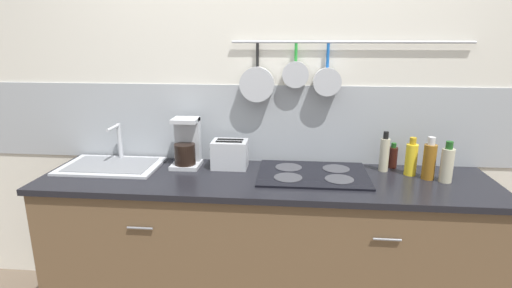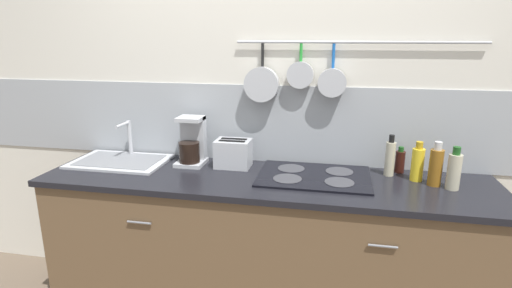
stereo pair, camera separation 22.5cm
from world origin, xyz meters
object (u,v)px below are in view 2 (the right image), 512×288
bottle_cooking_wine (400,161)px  bottle_vinegar (454,171)px  coffee_maker (192,144)px  bottle_dish_soap (418,163)px  bottle_olive_oil (436,166)px  bottle_hot_sauce (390,158)px  toaster (233,153)px

bottle_cooking_wine → bottle_vinegar: size_ratio=0.67×
coffee_maker → bottle_dish_soap: coffee_maker is taller
bottle_cooking_wine → bottle_olive_oil: size_ratio=0.64×
bottle_dish_soap → bottle_vinegar: (0.16, -0.10, 0.00)m
bottle_hot_sauce → bottle_vinegar: bearing=-27.5°
coffee_maker → bottle_vinegar: bearing=-5.5°
coffee_maker → bottle_cooking_wine: coffee_maker is taller
bottle_hot_sauce → toaster: bearing=-178.4°
toaster → bottle_hot_sauce: (0.94, 0.03, 0.02)m
toaster → bottle_hot_sauce: bearing=1.6°
toaster → coffee_maker: bearing=177.7°
coffee_maker → bottle_cooking_wine: (1.28, 0.08, -0.06)m
coffee_maker → toaster: size_ratio=1.32×
toaster → bottle_olive_oil: (1.16, -0.09, 0.02)m
bottle_hot_sauce → bottle_cooking_wine: (0.07, 0.07, -0.04)m
bottle_hot_sauce → bottle_dish_soap: 0.15m
bottle_hot_sauce → bottle_cooking_wine: bottle_hot_sauce is taller
toaster → bottle_vinegar: bottle_vinegar is taller
bottle_dish_soap → bottle_vinegar: 0.19m
bottle_vinegar → bottle_hot_sauce: bearing=152.5°
bottle_dish_soap → bottle_cooking_wine: bearing=120.6°
coffee_maker → toaster: (0.27, -0.01, -0.04)m
bottle_hot_sauce → bottle_dish_soap: size_ratio=1.08×
toaster → bottle_cooking_wine: bearing=5.4°
coffee_maker → bottle_olive_oil: size_ratio=1.24×
toaster → bottle_vinegar: bearing=-6.2°
bottle_cooking_wine → bottle_dish_soap: bottle_dish_soap is taller
coffee_maker → bottle_hot_sauce: coffee_maker is taller
bottle_hot_sauce → bottle_vinegar: size_ratio=1.04×
toaster → bottle_cooking_wine: (1.00, 0.09, -0.02)m
bottle_hot_sauce → bottle_olive_oil: bearing=-27.9°
bottle_vinegar → coffee_maker: bearing=174.5°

